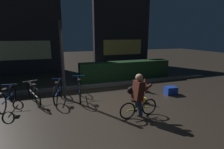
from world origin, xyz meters
name	(u,v)px	position (x,y,z in m)	size (l,w,h in m)	color
ground_plane	(112,105)	(0.00, 0.00, 0.00)	(40.00, 40.00, 0.00)	#2D261E
sidewalk_curb	(96,86)	(0.00, 2.20, 0.06)	(12.00, 0.24, 0.12)	#56544F
hedge_row	(125,70)	(1.80, 3.10, 0.47)	(4.80, 0.70, 0.94)	#19381C
storefront_left	(18,33)	(-3.58, 6.50, 2.38)	(5.00, 0.54, 4.78)	#262328
storefront_right	(122,33)	(3.23, 7.20, 2.46)	(4.28, 0.54, 4.95)	#262328
street_post	(63,61)	(-1.42, 1.20, 1.37)	(0.10, 0.10, 2.74)	#2D2D33
parked_bike_leftmost	(8,98)	(-3.17, 0.91, 0.32)	(0.46, 1.52, 0.70)	black
parked_bike_left_mid	(34,93)	(-2.44, 1.12, 0.33)	(0.59, 1.49, 0.72)	black
parked_bike_center_left	(58,91)	(-1.65, 1.08, 0.33)	(0.46, 1.57, 0.73)	black
parked_bike_center_right	(79,89)	(-0.91, 1.05, 0.36)	(0.46, 1.72, 0.79)	black
traffic_cone_near	(142,95)	(1.05, -0.10, 0.28)	(0.36, 0.36, 0.58)	black
traffic_cone_far	(144,85)	(1.71, 0.92, 0.28)	(0.36, 0.36, 0.58)	black
blue_crate	(171,91)	(2.53, 0.30, 0.15)	(0.44, 0.32, 0.30)	#193DB7
cyclist	(138,95)	(0.41, -0.97, 0.63)	(1.19, 0.50, 1.25)	black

